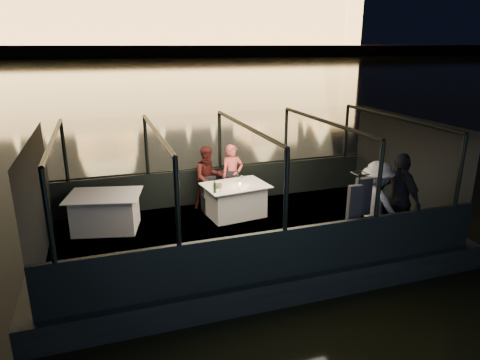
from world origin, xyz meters
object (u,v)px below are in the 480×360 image
object	(u,v)px
chair_port_left	(210,194)
chair_port_right	(233,191)
dining_table_central	(235,200)
person_man_maroon	(208,179)
passenger_dark	(397,204)
wine_bottle	(215,186)
dining_table_aft	(106,213)
person_woman_coral	(233,176)
passenger_stripe	(376,205)
coat_stand	(356,213)

from	to	relation	value
chair_port_left	chair_port_right	bearing A→B (deg)	-1.09
dining_table_central	person_man_maroon	bearing A→B (deg)	122.71
passenger_dark	wine_bottle	world-z (taller)	passenger_dark
dining_table_aft	chair_port_right	bearing A→B (deg)	5.89
person_man_maroon	person_woman_coral	bearing A→B (deg)	-3.38
passenger_stripe	passenger_dark	bearing A→B (deg)	-117.21
wine_bottle	chair_port_left	bearing A→B (deg)	82.69
dining_table_central	person_man_maroon	size ratio (longest dim) A/B	0.93
dining_table_aft	passenger_dark	distance (m)	6.11
chair_port_left	wine_bottle	distance (m)	0.96
chair_port_left	passenger_dark	xyz separation A→B (m)	(3.11, -2.86, 0.40)
chair_port_right	dining_table_aft	bearing A→B (deg)	-152.17
wine_bottle	dining_table_central	bearing A→B (deg)	32.93
person_man_maroon	wine_bottle	bearing A→B (deg)	-100.46
dining_table_central	coat_stand	world-z (taller)	coat_stand
coat_stand	person_man_maroon	bearing A→B (deg)	120.27
dining_table_aft	passenger_dark	world-z (taller)	passenger_dark
chair_port_left	passenger_stripe	bearing A→B (deg)	-47.70
coat_stand	wine_bottle	xyz separation A→B (m)	(-2.11, 2.27, 0.02)
coat_stand	passenger_stripe	world-z (taller)	coat_stand
dining_table_aft	wine_bottle	world-z (taller)	wine_bottle
passenger_stripe	wine_bottle	size ratio (longest dim) A/B	6.12
chair_port_left	person_man_maroon	xyz separation A→B (m)	(0.03, 0.27, 0.30)
passenger_stripe	chair_port_right	bearing A→B (deg)	17.25
chair_port_right	coat_stand	world-z (taller)	coat_stand
dining_table_aft	passenger_stripe	world-z (taller)	passenger_stripe
dining_table_central	wine_bottle	xyz separation A→B (m)	(-0.60, -0.39, 0.53)
dining_table_central	passenger_stripe	size ratio (longest dim) A/B	0.83
passenger_dark	dining_table_aft	bearing A→B (deg)	-119.02
dining_table_aft	person_man_maroon	world-z (taller)	person_man_maroon
coat_stand	person_man_maroon	distance (m)	3.91
dining_table_central	chair_port_right	size ratio (longest dim) A/B	1.61
chair_port_right	coat_stand	xyz separation A→B (m)	(1.43, -3.11, 0.45)
dining_table_central	chair_port_left	distance (m)	0.67
chair_port_right	person_man_maroon	size ratio (longest dim) A/B	0.58
coat_stand	passenger_stripe	bearing A→B (deg)	25.92
coat_stand	person_woman_coral	xyz separation A→B (m)	(-1.35, 3.38, -0.15)
wine_bottle	person_woman_coral	bearing A→B (deg)	55.66
passenger_dark	coat_stand	bearing A→B (deg)	-81.67
dining_table_aft	person_man_maroon	size ratio (longest dim) A/B	0.98
dining_table_aft	coat_stand	size ratio (longest dim) A/B	0.89
coat_stand	person_woman_coral	world-z (taller)	coat_stand
dining_table_central	chair_port_left	bearing A→B (deg)	137.58
dining_table_aft	passenger_stripe	bearing A→B (deg)	-26.13
dining_table_aft	wine_bottle	distance (m)	2.43
chair_port_right	wine_bottle	distance (m)	1.18
person_woman_coral	chair_port_left	bearing A→B (deg)	-160.67
dining_table_aft	chair_port_left	size ratio (longest dim) A/B	1.87
person_man_maroon	passenger_dark	size ratio (longest dim) A/B	0.82
chair_port_left	coat_stand	bearing A→B (deg)	-58.31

